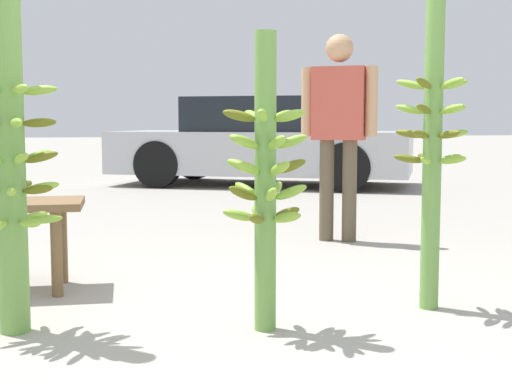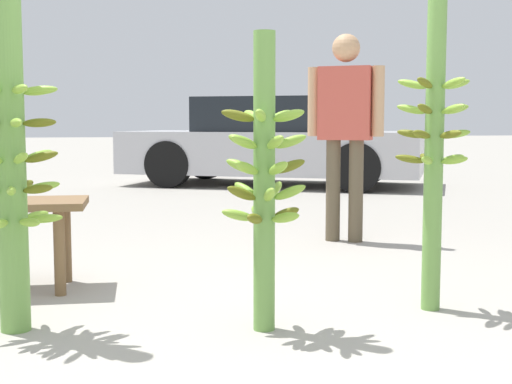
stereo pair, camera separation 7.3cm
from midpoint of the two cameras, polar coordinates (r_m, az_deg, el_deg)
ground_plane at (r=3.04m, az=-0.63°, el=-11.82°), size 80.00×80.00×0.00m
banana_stalk_left at (r=3.22m, az=-19.75°, el=3.46°), size 0.43×0.43×1.64m
banana_stalk_center at (r=3.07m, az=0.07°, el=1.20°), size 0.38×0.38×1.30m
banana_stalk_right at (r=3.52m, az=13.37°, el=4.07°), size 0.36×0.37×1.60m
vendor_person at (r=5.44m, az=6.26°, el=5.87°), size 0.55×0.38×1.57m
parked_car at (r=10.26m, az=0.58°, el=3.99°), size 4.53×3.47×1.25m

